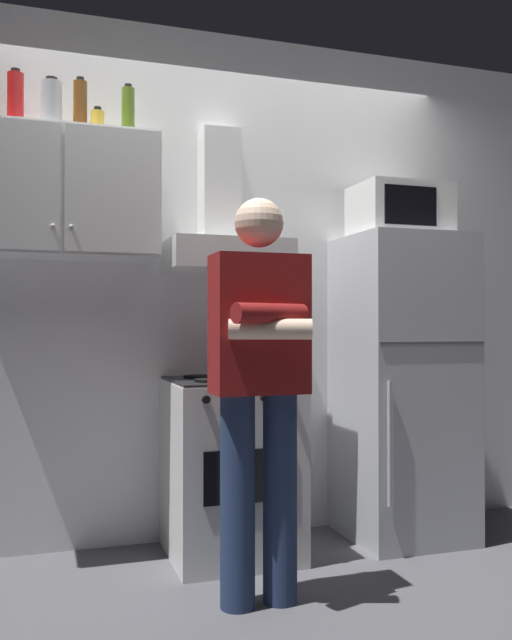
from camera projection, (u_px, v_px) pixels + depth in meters
ground_plane at (256, 571)px, 3.06m from camera, size 7.00×7.00×0.00m
back_wall_tiled at (222, 284)px, 3.64m from camera, size 4.80×0.10×2.70m
upper_cabinet at (61, 194)px, 3.17m from camera, size 0.90×0.37×0.60m
stove_oven at (231, 466)px, 3.28m from camera, size 0.60×0.62×0.87m
range_hood at (224, 233)px, 3.41m from camera, size 0.60×0.44×0.75m
refrigerator at (402, 386)px, 3.58m from camera, size 0.60×0.62×1.60m
microwave at (399, 212)px, 3.60m from camera, size 0.48×0.37×0.28m
person_standing at (259, 381)px, 2.70m from camera, size 0.38×0.33×1.64m
cooking_pot at (264, 368)px, 3.21m from camera, size 0.30×0.20×0.10m
bottle_spice_jar at (98, 121)px, 3.20m from camera, size 0.06×0.06×0.12m
bottle_canister_steel at (51, 104)px, 3.13m from camera, size 0.10×0.10×0.24m
bottle_olive_oil at (128, 112)px, 3.26m from camera, size 0.06×0.06×0.25m
bottle_soda_red at (15, 99)px, 3.10m from camera, size 0.07×0.07×0.27m
bottle_beer_brown at (80, 106)px, 3.20m from camera, size 0.07×0.07×0.26m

